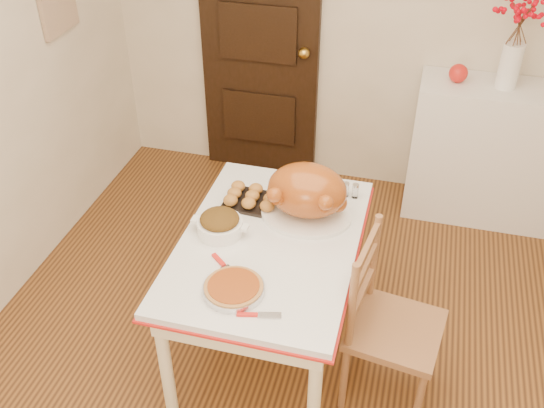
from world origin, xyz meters
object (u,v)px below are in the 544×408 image
(kitchen_table, at_px, (270,296))
(turkey_platter, at_px, (307,193))
(chair_oak, at_px, (396,327))
(pumpkin_pie, at_px, (234,287))
(sideboard, at_px, (484,153))

(kitchen_table, xyz_separation_m, turkey_platter, (0.13, 0.23, 0.52))
(kitchen_table, bearing_deg, chair_oak, -12.09)
(chair_oak, bearing_deg, turkey_platter, 63.02)
(chair_oak, distance_m, pumpkin_pie, 0.81)
(sideboard, distance_m, kitchen_table, 1.91)
(sideboard, bearing_deg, pumpkin_pie, -119.98)
(chair_oak, height_order, turkey_platter, turkey_platter)
(kitchen_table, distance_m, pumpkin_pie, 0.56)
(kitchen_table, xyz_separation_m, chair_oak, (0.65, -0.14, 0.10))
(chair_oak, xyz_separation_m, pumpkin_pie, (-0.71, -0.24, 0.30))
(sideboard, xyz_separation_m, kitchen_table, (-1.07, -1.58, -0.11))
(chair_oak, bearing_deg, sideboard, -5.57)
(chair_oak, relative_size, turkey_platter, 2.05)
(sideboard, xyz_separation_m, turkey_platter, (-0.94, -1.35, 0.41))
(turkey_platter, xyz_separation_m, pumpkin_pie, (-0.19, -0.61, -0.12))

